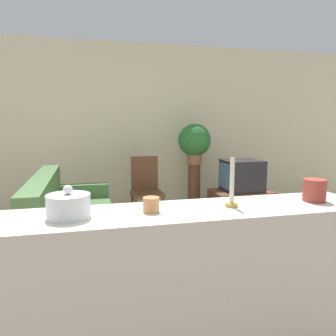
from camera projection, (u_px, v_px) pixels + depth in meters
name	position (u px, v px, depth m)	size (l,w,h in m)	color
wall_back	(108.00, 128.00, 5.31)	(9.00, 0.06, 2.70)	beige
couch	(71.00, 230.00, 3.47)	(0.82, 1.90, 0.89)	#476B3D
tv_stand	(241.00, 205.00, 4.84)	(0.87, 0.54, 0.45)	brown
television	(242.00, 175.00, 4.77)	(0.55, 0.46, 0.45)	#232328
wooden_chair	(146.00, 187.00, 4.74)	(0.44, 0.44, 0.95)	brown
plant_stand	(194.00, 189.00, 5.22)	(0.20, 0.20, 0.79)	brown
potted_plant	(195.00, 141.00, 5.11)	(0.51, 0.51, 0.63)	#8E5B3D
foreground_counter	(157.00, 301.00, 1.76)	(2.40, 0.44, 0.99)	beige
decorative_bowl	(68.00, 206.00, 1.58)	(0.21, 0.21, 0.16)	silver
candle_jar	(151.00, 205.00, 1.67)	(0.09, 0.09, 0.08)	#C6844C
candlestick	(232.00, 191.00, 1.77)	(0.07, 0.07, 0.27)	#B7933D
coffee_tin	(315.00, 190.00, 1.90)	(0.13, 0.13, 0.13)	#99382D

